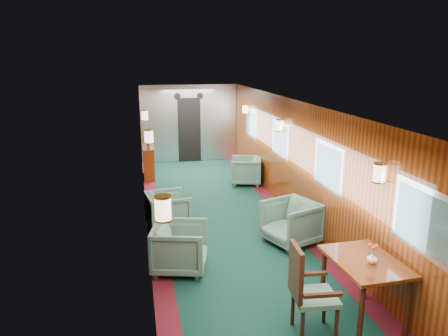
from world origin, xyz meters
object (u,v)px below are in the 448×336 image
dining_table (365,270)px  armchair_right_far (246,171)px  credenza (149,162)px  armchair_left_far (168,210)px  armchair_right_near (291,223)px  side_chair (306,288)px  armchair_left_near (180,248)px

dining_table → armchair_right_far: dining_table is taller
dining_table → credenza: credenza is taller
armchair_left_far → armchair_right_near: (2.07, -1.14, 0.03)m
side_chair → armchair_right_far: 6.38m
armchair_left_near → armchair_right_far: 4.89m
side_chair → armchair_right_far: (0.87, 6.32, -0.27)m
armchair_left_far → armchair_right_far: 3.43m
dining_table → armchair_right_near: dining_table is taller
dining_table → armchair_left_near: dining_table is taller
dining_table → armchair_right_far: size_ratio=1.45×
credenza → armchair_right_far: 2.68m
armchair_right_far → side_chair: bearing=6.6°
side_chair → armchair_left_far: bearing=114.5°
armchair_left_far → dining_table: bearing=-157.8°
side_chair → armchair_right_near: side_chair is taller
armchair_left_far → credenza: bearing=-5.5°
credenza → armchair_right_far: (2.45, -1.10, -0.09)m
dining_table → side_chair: 0.84m
credenza → armchair_left_near: (0.29, -5.49, -0.07)m
armchair_left_near → credenza: bearing=17.2°
dining_table → side_chair: size_ratio=0.98×
armchair_left_far → armchair_right_near: size_ratio=0.92×
dining_table → armchair_left_far: size_ratio=1.43×
armchair_right_near → armchair_right_far: bearing=156.5°
side_chair → credenza: size_ratio=1.00×
dining_table → side_chair: side_chair is taller
armchair_left_far → armchair_right_far: armchair_left_far is taller
armchair_left_near → armchair_left_far: 1.76m
credenza → armchair_right_far: bearing=-24.2°
armchair_right_far → credenza: bearing=-99.8°
credenza → dining_table: bearing=-71.7°
armchair_left_near → armchair_left_far: bearing=15.7°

